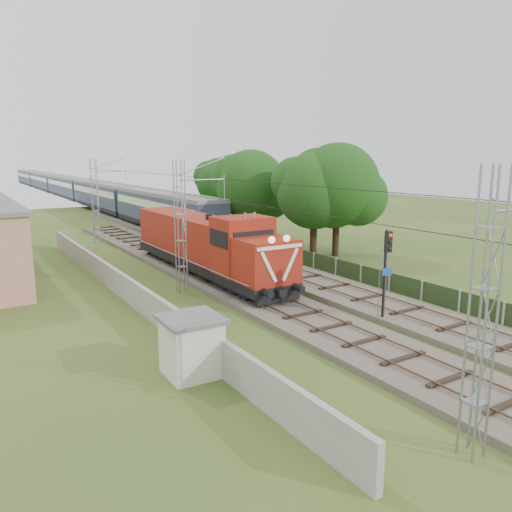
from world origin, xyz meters
TOP-DOWN VIEW (x-y plane):
  - ground at (0.00, 0.00)m, footprint 140.00×140.00m
  - track_main at (0.00, 7.00)m, footprint 4.20×70.00m
  - track_side at (5.00, 20.00)m, footprint 4.20×80.00m
  - catenary at (-2.95, 12.00)m, footprint 3.31×70.00m
  - boundary_wall at (-6.50, 12.00)m, footprint 0.25×40.00m
  - fence at (8.00, 3.00)m, footprint 0.12×32.00m
  - locomotive at (0.00, 14.73)m, footprint 3.18×18.14m
  - coach_rake at (5.00, 84.61)m, footprint 3.28×122.74m
  - signal_post at (3.23, 1.35)m, footprint 0.51×0.40m
  - relay_hut at (-7.40, 0.88)m, footprint 2.27×2.27m
  - tree_a at (10.97, 16.80)m, footprint 6.62×6.31m
  - tree_b at (12.62, 15.88)m, footprint 7.19×6.85m
  - tree_c at (9.41, 24.24)m, footprint 6.81×6.49m
  - tree_d at (14.07, 39.25)m, footprint 6.23×5.93m

SIDE VIEW (x-z plane):
  - ground at x=0.00m, z-range 0.00..0.00m
  - track_main at x=0.00m, z-range -0.04..0.41m
  - track_side at x=5.00m, z-range -0.04..0.41m
  - fence at x=8.00m, z-range 0.00..1.20m
  - boundary_wall at x=-6.50m, z-range 0.00..1.50m
  - relay_hut at x=-7.40m, z-range 0.01..2.31m
  - locomotive at x=0.00m, z-range 0.04..4.65m
  - coach_rake at x=5.00m, z-range 0.79..4.59m
  - signal_post at x=3.23m, z-range 0.88..5.57m
  - catenary at x=-2.95m, z-range 0.05..8.05m
  - tree_d at x=14.07m, z-range 1.00..9.07m
  - tree_a at x=10.97m, z-range 1.06..9.65m
  - tree_c at x=9.41m, z-range 1.09..9.93m
  - tree_b at x=12.62m, z-range 1.15..10.47m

